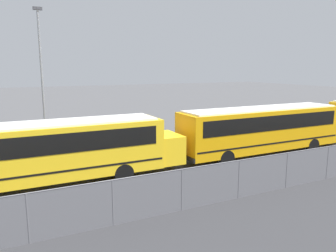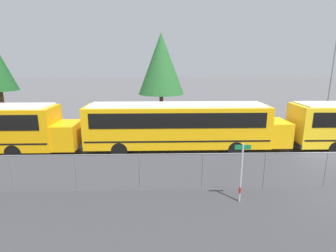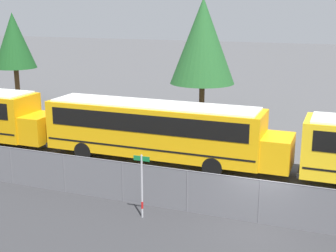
% 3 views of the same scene
% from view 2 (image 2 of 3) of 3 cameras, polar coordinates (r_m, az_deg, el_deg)
% --- Properties ---
extents(ground_plane, '(200.00, 200.00, 0.00)m').
position_cam_2_polar(ground_plane, '(15.49, 30.64, -11.45)').
color(ground_plane, '#4C4C4F').
extents(fence, '(127.41, 0.07, 1.87)m').
position_cam_2_polar(fence, '(15.14, 31.09, -8.16)').
color(fence, '#9EA0A5').
rests_on(fence, ground_plane).
extents(school_bus_3, '(13.81, 2.63, 3.36)m').
position_cam_2_polar(school_bus_3, '(17.86, 2.93, 0.51)').
color(school_bus_3, '#EDA80F').
rests_on(school_bus_3, ground_plane).
extents(street_sign, '(0.70, 0.09, 2.71)m').
position_cam_2_polar(street_sign, '(12.03, 15.65, -9.51)').
color(street_sign, '#B7B7BC').
rests_on(street_sign, ground_plane).
extents(light_pole, '(0.60, 0.24, 10.08)m').
position_cam_2_polar(light_pole, '(29.47, 32.23, 10.43)').
color(light_pole, gray).
rests_on(light_pole, ground_plane).
extents(tree_2, '(5.13, 5.13, 9.22)m').
position_cam_2_polar(tree_2, '(29.84, -1.50, 13.35)').
color(tree_2, '#51381E').
rests_on(tree_2, ground_plane).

